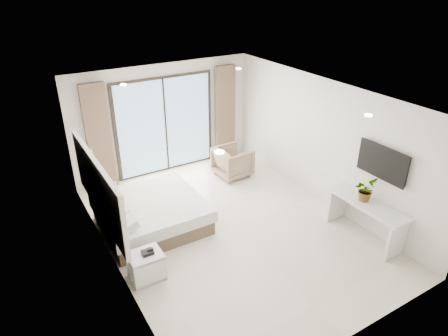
{
  "coord_description": "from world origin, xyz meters",
  "views": [
    {
      "loc": [
        -3.5,
        -5.58,
        4.67
      ],
      "look_at": [
        0.08,
        0.4,
        1.15
      ],
      "focal_mm": 32.0,
      "sensor_mm": 36.0,
      "label": 1
    }
  ],
  "objects": [
    {
      "name": "ground",
      "position": [
        0.0,
        0.0,
        0.0
      ],
      "size": [
        6.2,
        6.2,
        0.0
      ],
      "primitive_type": "plane",
      "color": "beige",
      "rests_on": "ground"
    },
    {
      "name": "phone",
      "position": [
        -1.91,
        -0.51,
        0.53
      ],
      "size": [
        0.19,
        0.15,
        0.06
      ],
      "primitive_type": "cube",
      "rotation": [
        0.0,
        0.0,
        -0.01
      ],
      "color": "black",
      "rests_on": "nightstand"
    },
    {
      "name": "armchair",
      "position": [
        1.24,
        1.91,
        0.41
      ],
      "size": [
        0.79,
        0.83,
        0.81
      ],
      "primitive_type": "imported",
      "rotation": [
        0.0,
        0.0,
        1.63
      ],
      "color": "#937C60",
      "rests_on": "ground"
    },
    {
      "name": "console_desk",
      "position": [
        2.04,
        -1.54,
        0.56
      ],
      "size": [
        0.5,
        1.59,
        0.77
      ],
      "color": "silver",
      "rests_on": "ground"
    },
    {
      "name": "room_shell",
      "position": [
        -0.2,
        0.81,
        1.58
      ],
      "size": [
        4.62,
        6.22,
        2.72
      ],
      "color": "silver",
      "rests_on": "ground"
    },
    {
      "name": "bed",
      "position": [
        -1.33,
        0.88,
        0.29
      ],
      "size": [
        1.97,
        1.87,
        0.69
      ],
      "color": "brown",
      "rests_on": "ground"
    },
    {
      "name": "nightstand",
      "position": [
        -1.95,
        -0.5,
        0.25
      ],
      "size": [
        0.55,
        0.45,
        0.5
      ],
      "rotation": [
        0.0,
        0.0,
        -0.01
      ],
      "color": "silver",
      "rests_on": "ground"
    },
    {
      "name": "plant",
      "position": [
        2.04,
        -1.43,
        0.94
      ],
      "size": [
        0.54,
        0.56,
        0.34
      ],
      "primitive_type": "imported",
      "rotation": [
        0.0,
        0.0,
        0.44
      ],
      "color": "#33662D",
      "rests_on": "console_desk"
    }
  ]
}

